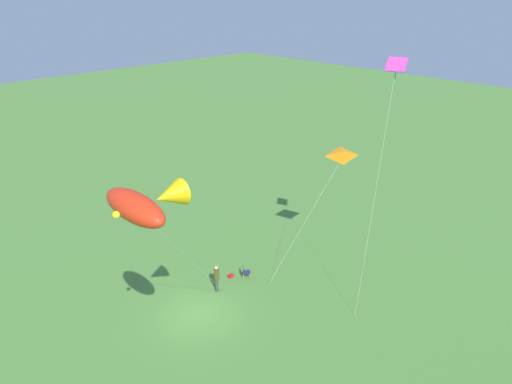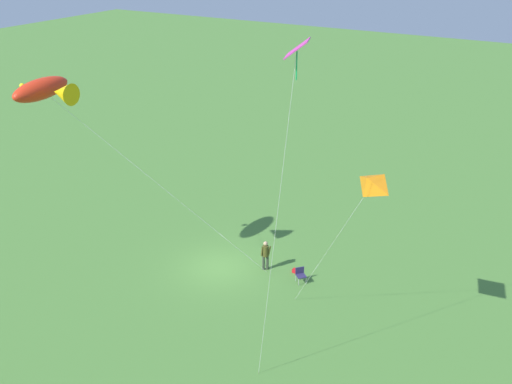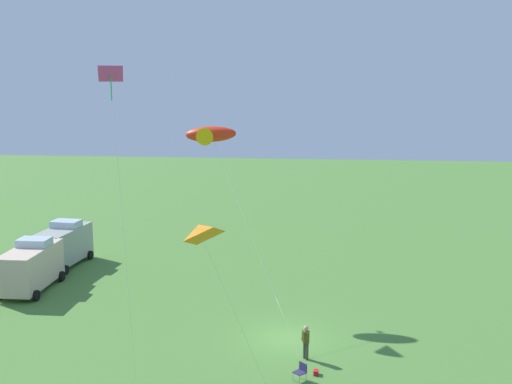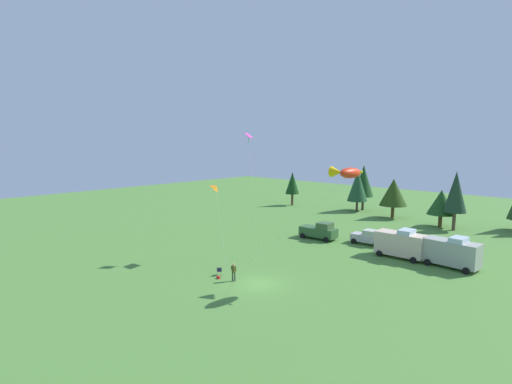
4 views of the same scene
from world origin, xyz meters
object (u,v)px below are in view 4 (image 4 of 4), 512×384
Objects in this scene: car_silver_compact at (369,237)px; kite_diamond_rainbow at (249,140)px; van_motorhome_grey at (452,252)px; person_kite_flyer at (234,271)px; truck_green_flatbed at (319,231)px; folding_chair at (219,271)px; van_camper_beige at (401,243)px; backpack_on_grass at (218,277)px; kite_large_fish at (347,173)px; kite_delta_orange at (217,188)px.

kite_diamond_rainbow is (-8.09, -13.71, 12.33)m from car_silver_compact.
car_silver_compact is 0.77× the size of van_motorhome_grey.
kite_diamond_rainbow is (-5.21, 7.48, 12.25)m from person_kite_flyer.
folding_chair is at bearing -90.81° from truck_green_flatbed.
van_camper_beige is at bearing -31.15° from car_silver_compact.
backpack_on_grass is 15.83m from kite_diamond_rainbow.
van_motorhome_grey is at bearing 51.29° from backpack_on_grass.
kite_diamond_rainbow is (-3.00, 7.33, 12.79)m from folding_chair.
kite_large_fish is at bearing -91.37° from van_camper_beige.
kite_large_fish is (8.17, 6.21, 9.36)m from person_kite_flyer.
person_kite_flyer is 19.50m from truck_green_flatbed.
car_silver_compact is 0.30× the size of kite_diamond_rainbow.
kite_delta_orange is (-20.33, -14.63, 6.38)m from van_motorhome_grey.
kite_diamond_rainbow is 1.65× the size of kite_delta_orange.
van_motorhome_grey is 0.65× the size of kite_delta_orange.
truck_green_flatbed is at bearing 131.62° from kite_large_fish.
truck_green_flatbed is (-3.38, 19.21, 0.08)m from person_kite_flyer.
person_kite_flyer is 0.34× the size of truck_green_flatbed.
kite_large_fish is (10.38, 6.06, 9.90)m from folding_chair.
kite_diamond_rainbow reaches higher than backpack_on_grass.
truck_green_flatbed reaches higher than car_silver_compact.
van_camper_beige is (9.85, 18.81, 1.53)m from backpack_on_grass.
person_kite_flyer is 0.41× the size of car_silver_compact.
van_camper_beige reaches higher than backpack_on_grass.
kite_diamond_rainbow is at bearing -142.21° from van_camper_beige.
car_silver_compact is at bearing -60.37° from folding_chair.
backpack_on_grass is 19.84m from truck_green_flatbed.
van_motorhome_grey is (13.66, 18.49, 0.62)m from person_kite_flyer.
kite_delta_orange is at bearing -112.05° from kite_diamond_rainbow.
kite_diamond_rainbow is 6.54m from kite_delta_orange.
van_motorhome_grey reaches higher than folding_chair.
car_silver_compact is 11.14m from van_motorhome_grey.
person_kite_flyer is 0.12× the size of kite_diamond_rainbow.
kite_large_fish is (9.75, 6.74, 10.28)m from backpack_on_grass.
folding_chair is 2.56× the size of backpack_on_grass.
folding_chair is at bearing -149.72° from kite_large_fish.
kite_large_fish is at bearing -90.15° from person_kite_flyer.
car_silver_compact is at bearing 150.74° from van_camper_beige.
person_kite_flyer reaches higher than folding_chair.
van_motorhome_grey reaches higher than truck_green_flatbed.
car_silver_compact is 18.48m from kite_large_fish.
person_kite_flyer is 21.38m from car_silver_compact.
person_kite_flyer is at bearing -142.75° from kite_large_fish.
kite_delta_orange is at bearing -139.56° from van_motorhome_grey.
car_silver_compact is 0.39× the size of kite_large_fish.
folding_chair is 0.10× the size of kite_delta_orange.
kite_delta_orange is at bearing -121.65° from car_silver_compact.
folding_chair reaches higher than backpack_on_grass.
kite_diamond_rainbow is at bearing 67.95° from kite_delta_orange.
kite_diamond_rainbow is (-1.83, -11.72, 12.17)m from truck_green_flatbed.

